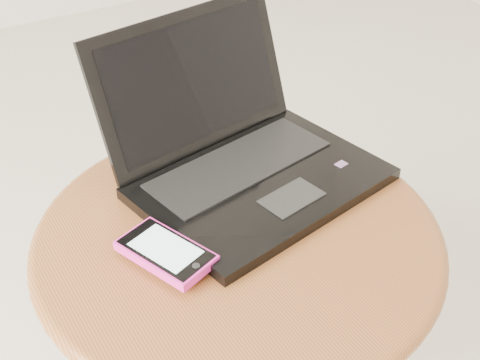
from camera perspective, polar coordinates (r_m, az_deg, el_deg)
table at (r=0.98m, az=-0.15°, el=-8.72°), size 0.58×0.58×0.46m
laptop at (r=0.99m, az=0.09°, el=2.40°), size 0.40×0.38×0.23m
phone_black at (r=0.88m, az=-5.63°, el=-5.97°), size 0.10×0.12×0.01m
phone_pink at (r=0.85m, az=-6.55°, el=-6.34°), size 0.11×0.14×0.02m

